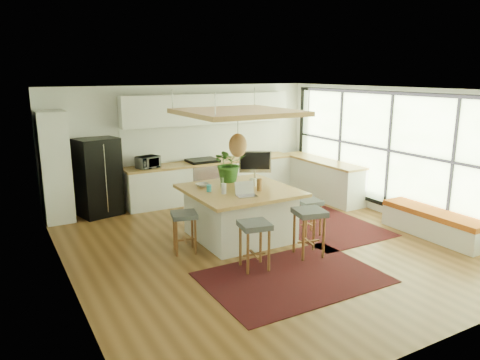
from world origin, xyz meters
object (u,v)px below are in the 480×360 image
fridge (98,173)px  microwave (148,161)px  island (240,213)px  stool_near_right (309,235)px  stool_left_side (185,232)px  stool_right_front (309,217)px  island_plant (229,167)px  stool_right_back (283,205)px  laptop (247,189)px  monitor (255,167)px  stool_near_left (254,247)px

fridge → microwave: bearing=-17.3°
island → microwave: microwave is taller
stool_near_right → stool_left_side: bearing=146.0°
stool_right_front → island_plant: size_ratio=0.93×
stool_right_front → stool_right_back: size_ratio=1.01×
stool_left_side → island: bearing=7.3°
microwave → stool_right_front: bearing=-75.3°
stool_right_front → stool_right_back: (0.02, 0.87, 0.00)m
stool_near_right → island_plant: 2.15m
island → microwave: 2.82m
stool_right_front → microwave: (-2.05, 3.12, 0.73)m
laptop → monitor: monitor is taller
stool_near_right → monitor: (0.03, 1.77, 0.83)m
stool_near_right → laptop: laptop is taller
island_plant → stool_near_left: bearing=-107.2°
laptop → stool_right_back: bearing=42.9°
stool_left_side → microwave: size_ratio=1.46×
island → stool_right_front: (1.20, -0.51, -0.11)m
stool_left_side → stool_right_back: bearing=12.1°
stool_right_back → microwave: microwave is taller
stool_left_side → stool_near_left: bearing=-59.9°
stool_right_back → monitor: bearing=170.9°
stool_right_back → stool_near_right: bearing=-111.2°
monitor → microwave: bearing=153.0°
island → stool_near_right: island is taller
island_plant → fridge: bearing=134.6°
microwave → monitor: bearing=-74.6°
fridge → stool_near_right: size_ratio=2.07×
stool_right_back → fridge: bearing=143.6°
stool_right_front → laptop: bearing=179.5°
island → stool_near_left: 1.40m
fridge → stool_near_right: bearing=-71.8°
island → microwave: (-0.85, 2.61, 0.62)m
stool_near_right → stool_right_front: size_ratio=1.18×
stool_right_front → stool_left_side: stool_left_side is taller
fridge → stool_right_front: fridge is taller
island → microwave: size_ratio=3.87×
stool_near_left → island_plant: 2.18m
stool_near_right → stool_right_front: 1.02m
monitor → island_plant: bearing=-167.8°
stool_left_side → laptop: laptop is taller
island → stool_near_left: (-0.48, -1.31, -0.11)m
stool_right_front → stool_near_left: bearing=-154.5°
stool_near_left → stool_near_right: stool_near_right is taller
island → island_plant: bearing=79.2°
stool_near_left → stool_right_back: (1.70, 1.67, 0.00)m
microwave → stool_right_back: bearing=-66.0°
island → monitor: bearing=37.2°
stool_left_side → island_plant: island_plant is taller
stool_left_side → monitor: (1.76, 0.61, 0.83)m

